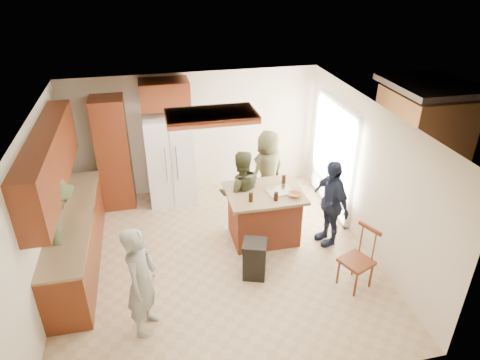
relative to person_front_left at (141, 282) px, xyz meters
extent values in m
plane|color=tan|center=(1.18, 1.20, -0.80)|extent=(5.00, 5.00, 0.00)
plane|color=white|center=(1.18, 1.20, 1.70)|extent=(5.00, 5.00, 0.00)
plane|color=beige|center=(1.18, 3.70, 0.45)|extent=(5.00, 0.00, 5.00)
plane|color=beige|center=(1.18, -1.30, 0.45)|extent=(5.00, 0.00, 5.00)
plane|color=beige|center=(-1.32, 1.20, 0.45)|extent=(0.00, 5.00, 5.00)
plane|color=beige|center=(3.68, 1.20, 0.45)|extent=(0.00, 5.00, 5.00)
cube|color=white|center=(3.66, 2.40, 0.25)|extent=(0.02, 1.60, 2.10)
cube|color=white|center=(3.64, 2.40, 0.25)|extent=(0.08, 1.72, 2.10)
cube|color=maroon|center=(1.18, 1.40, 1.64)|extent=(1.30, 0.70, 0.10)
cube|color=white|center=(1.18, 1.40, 1.58)|extent=(1.10, 0.50, 0.02)
cube|color=olive|center=(5.18, 2.40, -0.85)|extent=(3.00, 3.00, 0.10)
cube|color=#593319|center=(5.88, 3.00, 0.20)|extent=(1.40, 1.60, 2.00)
imported|color=gray|center=(0.00, 0.00, 0.00)|extent=(0.62, 0.70, 1.59)
imported|color=#353720|center=(1.74, 1.95, -0.01)|extent=(0.77, 0.48, 1.57)
imported|color=#383921|center=(2.45, 2.73, -0.02)|extent=(0.91, 0.79, 1.56)
imported|color=#1C2338|center=(3.14, 1.30, -0.02)|extent=(0.62, 0.98, 1.56)
imported|color=#384327|center=(-1.15, 1.25, 0.08)|extent=(0.90, 1.25, 1.76)
cube|color=maroon|center=(-1.02, 1.60, -0.36)|extent=(0.60, 3.00, 0.88)
cube|color=#846B4C|center=(-1.02, 1.60, 0.10)|extent=(0.64, 3.00, 0.04)
cube|color=maroon|center=(-1.14, 1.60, 1.08)|extent=(0.35, 3.00, 0.85)
cube|color=maroon|center=(-0.42, 3.40, 0.30)|extent=(0.60, 0.60, 2.20)
cube|color=maroon|center=(0.63, 3.40, 1.40)|extent=(0.90, 0.60, 0.50)
cube|color=white|center=(0.63, 3.32, 0.10)|extent=(0.90, 0.72, 1.80)
cube|color=gray|center=(0.63, 2.96, 0.10)|extent=(0.01, 0.01, 1.71)
cylinder|color=silver|center=(0.53, 2.93, 0.19)|extent=(0.02, 0.02, 0.70)
cylinder|color=silver|center=(0.73, 2.93, 0.19)|extent=(0.02, 0.02, 0.70)
cube|color=#AA492C|center=(2.08, 1.65, -0.36)|extent=(1.10, 0.85, 0.88)
cube|color=#89724F|center=(2.08, 1.65, 0.11)|extent=(1.28, 1.03, 0.05)
cube|color=silver|center=(2.33, 1.60, 0.14)|extent=(0.49, 0.40, 0.02)
imported|color=brown|center=(2.53, 1.40, 0.16)|extent=(0.29, 0.29, 0.05)
cylinder|color=black|center=(1.78, 1.40, 0.21)|extent=(0.07, 0.07, 0.15)
cylinder|color=black|center=(1.93, 1.90, 0.21)|extent=(0.07, 0.07, 0.15)
cylinder|color=black|center=(2.49, 1.87, 0.21)|extent=(0.07, 0.07, 0.15)
cylinder|color=black|center=(2.19, 1.34, 0.21)|extent=(0.07, 0.07, 0.15)
cube|color=black|center=(1.68, 0.70, -0.52)|extent=(0.43, 0.43, 0.55)
cube|color=black|center=(1.68, 0.70, -0.21)|extent=(0.46, 0.46, 0.08)
cube|color=maroon|center=(3.10, 0.15, -0.35)|extent=(0.55, 0.55, 0.05)
cylinder|color=maroon|center=(3.01, -0.07, -0.58)|extent=(0.05, 0.05, 0.44)
cylinder|color=maroon|center=(3.32, 0.06, -0.58)|extent=(0.05, 0.05, 0.44)
cylinder|color=maroon|center=(2.87, 0.24, -0.58)|extent=(0.05, 0.05, 0.44)
cylinder|color=maroon|center=(3.19, 0.37, -0.58)|extent=(0.05, 0.05, 0.44)
cube|color=maroon|center=(3.27, 0.22, 0.17)|extent=(0.19, 0.38, 0.05)
cylinder|color=maroon|center=(3.32, 0.11, -0.08)|extent=(0.03, 0.03, 0.50)
cylinder|color=maroon|center=(3.23, 0.33, -0.08)|extent=(0.03, 0.03, 0.50)
camera|label=1|loc=(0.31, -4.35, 3.74)|focal=32.00mm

